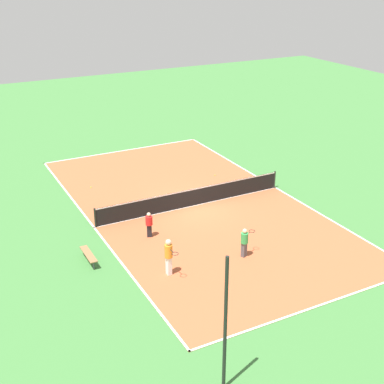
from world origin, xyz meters
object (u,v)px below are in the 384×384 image
(fence_post_back_right, at_px, (225,326))
(player_center_orange, at_px, (169,254))
(tennis_ball_right_alley, at_px, (215,175))
(bench, at_px, (89,255))
(tennis_ball_left_sideline, at_px, (242,193))
(player_far_green, at_px, (245,241))
(tennis_net, at_px, (192,197))
(tennis_ball_far_baseline, at_px, (91,187))
(player_coach_red, at_px, (149,223))
(tennis_ball_near_net, at_px, (262,184))

(fence_post_back_right, bearing_deg, player_center_orange, -101.00)
(tennis_ball_right_alley, bearing_deg, player_center_orange, 50.46)
(bench, bearing_deg, tennis_ball_right_alley, 122.21)
(tennis_ball_left_sideline, bearing_deg, player_far_green, 58.31)
(fence_post_back_right, bearing_deg, player_far_green, -127.17)
(tennis_net, height_order, tennis_ball_far_baseline, tennis_net)
(player_coach_red, xyz_separation_m, player_center_orange, (0.66, 3.76, 0.28))
(bench, bearing_deg, fence_post_back_right, 8.48)
(tennis_ball_far_baseline, bearing_deg, player_coach_red, 95.21)
(player_far_green, distance_m, tennis_ball_far_baseline, 12.32)
(tennis_ball_right_alley, height_order, fence_post_back_right, fence_post_back_right)
(player_far_green, xyz_separation_m, fence_post_back_right, (5.31, 7.00, 1.67))
(tennis_net, distance_m, player_center_orange, 7.50)
(tennis_ball_far_baseline, xyz_separation_m, tennis_ball_near_net, (-9.87, 4.53, 0.00))
(player_far_green, bearing_deg, tennis_ball_near_net, 29.16)
(player_center_orange, bearing_deg, bench, -137.52)
(bench, bearing_deg, tennis_net, 114.49)
(tennis_ball_left_sideline, height_order, tennis_ball_near_net, same)
(player_center_orange, relative_size, tennis_ball_far_baseline, 26.28)
(tennis_net, distance_m, tennis_ball_right_alley, 5.02)
(tennis_net, distance_m, tennis_ball_near_net, 5.56)
(tennis_ball_right_alley, xyz_separation_m, fence_post_back_right, (9.32, 16.81, 2.48))
(tennis_ball_far_baseline, distance_m, fence_post_back_right, 18.86)
(bench, distance_m, tennis_ball_right_alley, 12.78)
(player_coach_red, distance_m, tennis_ball_near_net, 9.72)
(player_far_green, xyz_separation_m, tennis_ball_left_sideline, (-3.99, -6.46, -0.81))
(player_far_green, height_order, tennis_ball_right_alley, player_far_green)
(tennis_ball_far_baseline, xyz_separation_m, fence_post_back_right, (1.37, 18.65, 2.48))
(player_center_orange, height_order, tennis_ball_near_net, player_center_orange)
(player_far_green, relative_size, tennis_ball_left_sideline, 21.91)
(player_coach_red, bearing_deg, fence_post_back_right, 101.24)
(player_far_green, distance_m, tennis_ball_near_net, 9.30)
(player_far_green, height_order, tennis_ball_left_sideline, player_far_green)
(bench, relative_size, player_coach_red, 1.27)
(player_center_orange, relative_size, tennis_ball_left_sideline, 26.28)
(tennis_net, relative_size, bench, 6.80)
(bench, distance_m, player_coach_red, 3.71)
(bench, relative_size, tennis_ball_right_alley, 25.48)
(bench, xyz_separation_m, player_far_green, (-6.80, 2.99, 0.48))
(tennis_net, height_order, tennis_ball_near_net, tennis_net)
(player_far_green, distance_m, fence_post_back_right, 8.94)
(player_coach_red, relative_size, tennis_ball_far_baseline, 20.07)
(player_far_green, xyz_separation_m, tennis_ball_right_alley, (-4.01, -9.81, -0.81))
(bench, height_order, tennis_ball_right_alley, bench)
(player_center_orange, distance_m, fence_post_back_right, 7.50)
(tennis_ball_right_alley, distance_m, tennis_ball_left_sideline, 3.35)
(player_far_green, distance_m, tennis_ball_right_alley, 10.63)
(player_far_green, height_order, player_coach_red, player_far_green)
(player_center_orange, height_order, tennis_ball_right_alley, player_center_orange)
(tennis_net, relative_size, tennis_ball_far_baseline, 173.22)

